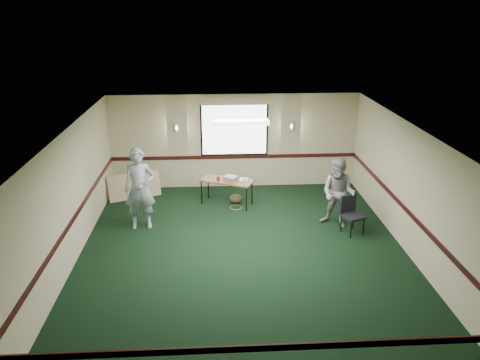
{
  "coord_description": "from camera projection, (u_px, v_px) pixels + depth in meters",
  "views": [
    {
      "loc": [
        -0.6,
        -8.78,
        5.02
      ],
      "look_at": [
        0.0,
        1.3,
        1.2
      ],
      "focal_mm": 35.0,
      "sensor_mm": 36.0,
      "label": 1
    }
  ],
  "objects": [
    {
      "name": "folding_table",
      "position": [
        227.0,
        182.0,
        12.27
      ],
      "size": [
        1.48,
        1.06,
        0.69
      ],
      "rotation": [
        0.0,
        0.0,
        -0.42
      ],
      "color": "brown",
      "rests_on": "ground"
    },
    {
      "name": "red_cup",
      "position": [
        218.0,
        178.0,
        12.2
      ],
      "size": [
        0.08,
        0.08,
        0.12
      ],
      "primitive_type": "cylinder",
      "color": "#AC100B",
      "rests_on": "folding_table"
    },
    {
      "name": "ground",
      "position": [
        244.0,
        254.0,
        10.01
      ],
      "size": [
        8.0,
        8.0,
        0.0
      ],
      "primitive_type": "plane",
      "color": "black",
      "rests_on": "ground"
    },
    {
      "name": "projector",
      "position": [
        231.0,
        178.0,
        12.23
      ],
      "size": [
        0.41,
        0.39,
        0.11
      ],
      "primitive_type": "cube",
      "rotation": [
        0.0,
        0.0,
        -0.51
      ],
      "color": "gray",
      "rests_on": "folding_table"
    },
    {
      "name": "person_right",
      "position": [
        338.0,
        193.0,
        10.99
      ],
      "size": [
        1.04,
        0.99,
        1.68
      ],
      "primitive_type": "imported",
      "rotation": [
        0.0,
        0.0,
        -0.61
      ],
      "color": "#7089AE",
      "rests_on": "ground"
    },
    {
      "name": "room_shell",
      "position": [
        238.0,
        154.0,
        11.43
      ],
      "size": [
        8.0,
        8.02,
        8.0
      ],
      "color": "tan",
      "rests_on": "ground"
    },
    {
      "name": "conference_chair",
      "position": [
        351.0,
        211.0,
        10.8
      ],
      "size": [
        0.57,
        0.58,
        0.89
      ],
      "rotation": [
        0.0,
        0.0,
        0.39
      ],
      "color": "black",
      "rests_on": "ground"
    },
    {
      "name": "duffel_bag",
      "position": [
        236.0,
        199.0,
        12.53
      ],
      "size": [
        0.42,
        0.38,
        0.25
      ],
      "primitive_type": "ellipsoid",
      "rotation": [
        0.0,
        0.0,
        0.42
      ],
      "color": "#4C4C2B",
      "rests_on": "ground"
    },
    {
      "name": "folded_table",
      "position": [
        134.0,
        186.0,
        12.75
      ],
      "size": [
        1.39,
        0.72,
        0.72
      ],
      "primitive_type": "cube",
      "rotation": [
        -0.21,
        0.0,
        0.38
      ],
      "color": "tan",
      "rests_on": "ground"
    },
    {
      "name": "person_left",
      "position": [
        140.0,
        189.0,
        10.88
      ],
      "size": [
        0.75,
        0.52,
        1.95
      ],
      "primitive_type": "imported",
      "rotation": [
        0.0,
        0.0,
        0.08
      ],
      "color": "#3D6186",
      "rests_on": "ground"
    },
    {
      "name": "cable_coil",
      "position": [
        236.0,
        207.0,
        12.26
      ],
      "size": [
        0.43,
        0.43,
        0.02
      ],
      "primitive_type": "torus",
      "rotation": [
        0.0,
        0.0,
        0.37
      ],
      "color": "#D34D1A",
      "rests_on": "ground"
    },
    {
      "name": "game_console",
      "position": [
        244.0,
        180.0,
        12.2
      ],
      "size": [
        0.25,
        0.21,
        0.06
      ],
      "primitive_type": "cube",
      "rotation": [
        0.0,
        0.0,
        -0.17
      ],
      "color": "white",
      "rests_on": "folding_table"
    },
    {
      "name": "water_bottle",
      "position": [
        244.0,
        181.0,
        11.89
      ],
      "size": [
        0.06,
        0.06,
        0.19
      ],
      "primitive_type": "cylinder",
      "color": "#98CAFA",
      "rests_on": "folding_table"
    }
  ]
}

